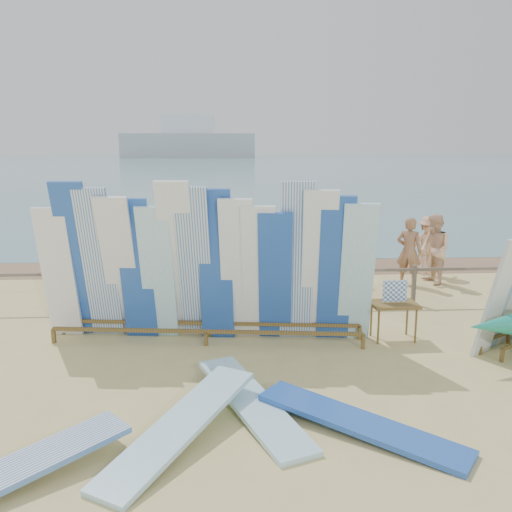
{
  "coord_description": "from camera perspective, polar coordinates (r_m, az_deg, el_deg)",
  "views": [
    {
      "loc": [
        -0.24,
        -8.53,
        3.47
      ],
      "look_at": [
        0.45,
        2.89,
        1.17
      ],
      "focal_mm": 38.0,
      "sensor_mm": 36.0,
      "label": 1
    }
  ],
  "objects": [
    {
      "name": "ground",
      "position": [
        9.21,
        -1.71,
        -10.79
      ],
      "size": [
        160.0,
        160.0,
        0.0
      ],
      "primitive_type": "plane",
      "color": "#D1C078",
      "rests_on": "ground"
    },
    {
      "name": "ocean",
      "position": [
        136.57,
        -3.4,
        9.9
      ],
      "size": [
        320.0,
        240.0,
        0.02
      ],
      "primitive_type": "cube",
      "color": "teal",
      "rests_on": "ground"
    },
    {
      "name": "wet_sand_strip",
      "position": [
        16.11,
        -2.51,
        -1.09
      ],
      "size": [
        40.0,
        2.6,
        0.01
      ],
      "primitive_type": "cube",
      "color": "#85654B",
      "rests_on": "ground"
    },
    {
      "name": "distant_ship",
      "position": [
        188.9,
        -7.18,
        11.85
      ],
      "size": [
        45.0,
        8.0,
        14.0
      ],
      "color": "#999EA3",
      "rests_on": "ocean"
    },
    {
      "name": "fence",
      "position": [
        11.87,
        -2.18,
        -2.49
      ],
      "size": [
        12.08,
        0.08,
        0.9
      ],
      "color": "#685C4F",
      "rests_on": "ground"
    },
    {
      "name": "main_surfboard_rack",
      "position": [
        9.66,
        -5.24,
        -1.5
      ],
      "size": [
        5.98,
        1.43,
        2.94
      ],
      "rotation": [
        0.0,
        0.0,
        -0.11
      ],
      "color": "brown",
      "rests_on": "ground"
    },
    {
      "name": "vendor_table",
      "position": [
        10.29,
        14.25,
        -6.54
      ],
      "size": [
        0.86,
        0.62,
        1.11
      ],
      "rotation": [
        0.0,
        0.0,
        0.03
      ],
      "color": "brown",
      "rests_on": "ground"
    },
    {
      "name": "flat_board_b",
      "position": [
        6.95,
        -7.95,
        -18.75
      ],
      "size": [
        1.87,
        2.59,
        0.42
      ],
      "primitive_type": "cube",
      "rotation": [
        0.13,
        0.0,
        -0.55
      ],
      "color": "#8DCAE2",
      "rests_on": "ground"
    },
    {
      "name": "flat_board_e",
      "position": [
        6.65,
        -24.89,
        -21.26
      ],
      "size": [
        2.42,
        2.17,
        0.29
      ],
      "primitive_type": "cube",
      "rotation": [
        0.08,
        0.0,
        -0.87
      ],
      "color": "white",
      "rests_on": "ground"
    },
    {
      "name": "flat_board_d",
      "position": [
        7.19,
        10.87,
        -17.72
      ],
      "size": [
        2.46,
        2.12,
        0.23
      ],
      "primitive_type": "cube",
      "rotation": [
        0.06,
        0.0,
        0.9
      ],
      "color": "#2250AE",
      "rests_on": "ground"
    },
    {
      "name": "flat_board_a",
      "position": [
        7.56,
        -0.42,
        -15.99
      ],
      "size": [
        1.52,
        2.71,
        0.25
      ],
      "primitive_type": "cube",
      "rotation": [
        0.07,
        0.0,
        0.38
      ],
      "color": "#8DCAE2",
      "rests_on": "ground"
    },
    {
      "name": "beach_chair_left",
      "position": [
        12.62,
        0.97,
        -3.28
      ],
      "size": [
        0.85,
        0.86,
        0.96
      ],
      "rotation": [
        0.0,
        0.0,
        -0.59
      ],
      "color": "red",
      "rests_on": "ground"
    },
    {
      "name": "beach_chair_right",
      "position": [
        13.1,
        3.82,
        -2.82
      ],
      "size": [
        0.66,
        0.68,
        0.92
      ],
      "rotation": [
        0.0,
        0.0,
        0.15
      ],
      "color": "red",
      "rests_on": "ground"
    },
    {
      "name": "stroller",
      "position": [
        13.15,
        9.03,
        -2.24
      ],
      "size": [
        0.58,
        0.79,
        1.02
      ],
      "rotation": [
        0.0,
        0.0,
        0.1
      ],
      "color": "red",
      "rests_on": "ground"
    },
    {
      "name": "beachgoer_7",
      "position": [
        14.33,
        15.8,
        0.49
      ],
      "size": [
        0.73,
        0.64,
        1.75
      ],
      "primitive_type": "imported",
      "rotation": [
        0.0,
        0.0,
        2.57
      ],
      "color": "#8C6042",
      "rests_on": "ground"
    },
    {
      "name": "beachgoer_3",
      "position": [
        15.5,
        -9.53,
        1.74
      ],
      "size": [
        1.24,
        0.62,
        1.84
      ],
      "primitive_type": "imported",
      "rotation": [
        0.0,
        0.0,
        0.11
      ],
      "color": "tan",
      "rests_on": "ground"
    },
    {
      "name": "beachgoer_6",
      "position": [
        14.33,
        8.75,
        0.4
      ],
      "size": [
        0.75,
        0.83,
        1.56
      ],
      "primitive_type": "imported",
      "rotation": [
        0.0,
        0.0,
        5.35
      ],
      "color": "tan",
      "rests_on": "ground"
    },
    {
      "name": "beachgoer_8",
      "position": [
        14.6,
        18.25,
        0.66
      ],
      "size": [
        0.5,
        0.92,
        1.81
      ],
      "primitive_type": "imported",
      "rotation": [
        0.0,
        0.0,
        4.81
      ],
      "color": "beige",
      "rests_on": "ground"
    },
    {
      "name": "beachgoer_2",
      "position": [
        13.22,
        -9.03,
        0.1
      ],
      "size": [
        0.99,
        0.73,
        1.84
      ],
      "primitive_type": "imported",
      "rotation": [
        0.0,
        0.0,
        2.77
      ],
      "color": "beige",
      "rests_on": "ground"
    },
    {
      "name": "beachgoer_5",
      "position": [
        14.5,
        -0.29,
        1.28
      ],
      "size": [
        1.73,
        0.57,
        1.86
      ],
      "primitive_type": "imported",
      "rotation": [
        0.0,
        0.0,
        3.14
      ],
      "color": "beige",
      "rests_on": "ground"
    },
    {
      "name": "beachgoer_1",
      "position": [
        15.34,
        -18.97,
        0.94
      ],
      "size": [
        0.39,
        0.65,
        1.72
      ],
      "primitive_type": "imported",
      "rotation": [
        0.0,
        0.0,
        1.65
      ],
      "color": "#8C6042",
      "rests_on": "ground"
    },
    {
      "name": "beachgoer_9",
      "position": [
        15.63,
        17.61,
        1.05
      ],
      "size": [
        1.09,
        0.53,
        1.63
      ],
      "primitive_type": "imported",
      "rotation": [
        0.0,
        0.0,
        0.09
      ],
      "color": "tan",
      "rests_on": "ground"
    },
    {
      "name": "beachgoer_4",
      "position": [
        13.64,
        -2.05,
        0.33
      ],
      "size": [
        1.02,
        1.03,
        1.73
      ],
      "primitive_type": "imported",
      "rotation": [
        0.0,
        0.0,
        3.93
      ],
      "color": "#8C6042",
      "rests_on": "ground"
    }
  ]
}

